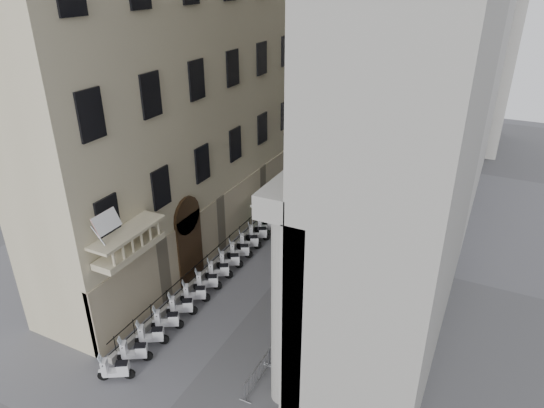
{
  "coord_description": "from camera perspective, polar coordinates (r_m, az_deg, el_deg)",
  "views": [
    {
      "loc": [
        10.8,
        -8.74,
        17.59
      ],
      "look_at": [
        -0.97,
        15.45,
        4.5
      ],
      "focal_mm": 32.0,
      "sensor_mm": 36.0,
      "label": 1
    }
  ],
  "objects": [
    {
      "name": "barrier_4",
      "position": [
        31.45,
        6.81,
        -8.28
      ],
      "size": [
        0.6,
        2.4,
        1.1
      ],
      "primitive_type": null,
      "color": "#9FA2A7",
      "rests_on": "ground"
    },
    {
      "name": "barrier_7",
      "position": [
        37.65,
        10.68,
        -2.4
      ],
      "size": [
        0.6,
        2.4,
        1.1
      ],
      "primitive_type": null,
      "color": "#9FA2A7",
      "rests_on": "ground"
    },
    {
      "name": "scooter_2",
      "position": [
        26.96,
        -13.82,
        -15.71
      ],
      "size": [
        1.49,
        1.19,
        1.5
      ],
      "primitive_type": null,
      "rotation": [
        0.0,
        0.0,
        2.1
      ],
      "color": "silver",
      "rests_on": "ground"
    },
    {
      "name": "barrier_6",
      "position": [
        35.53,
        9.55,
        -4.13
      ],
      "size": [
        0.6,
        2.4,
        1.1
      ],
      "primitive_type": null,
      "color": "#9FA2A7",
      "rests_on": "ground"
    },
    {
      "name": "scooter_7",
      "position": [
        31.08,
        -6.18,
        -8.7
      ],
      "size": [
        1.49,
        1.19,
        1.5
      ],
      "primitive_type": null,
      "rotation": [
        0.0,
        0.0,
        2.1
      ],
      "color": "silver",
      "rests_on": "ground"
    },
    {
      "name": "pedestrian_a",
      "position": [
        42.39,
        11.04,
        2.39
      ],
      "size": [
        0.81,
        0.62,
        1.99
      ],
      "primitive_type": "imported",
      "rotation": [
        0.0,
        0.0,
        3.35
      ],
      "color": "black",
      "rests_on": "ground"
    },
    {
      "name": "barrier_5",
      "position": [
        33.46,
        8.27,
        -6.08
      ],
      "size": [
        0.6,
        2.4,
        1.1
      ],
      "primitive_type": null,
      "color": "#9FA2A7",
      "rests_on": "ground"
    },
    {
      "name": "barrier_2",
      "position": [
        27.67,
        3.2,
        -13.57
      ],
      "size": [
        0.6,
        2.4,
        1.1
      ],
      "primitive_type": null,
      "color": "#9FA2A7",
      "rests_on": "ground"
    },
    {
      "name": "barrier_9",
      "position": [
        42.02,
        12.59,
        0.53
      ],
      "size": [
        0.6,
        2.4,
        1.1
      ],
      "primitive_type": null,
      "color": "#9FA2A7",
      "rests_on": "ground"
    },
    {
      "name": "scooter_0",
      "position": [
        25.6,
        -17.69,
        -19.01
      ],
      "size": [
        1.49,
        1.19,
        1.5
      ],
      "primitive_type": null,
      "rotation": [
        0.0,
        0.0,
        2.1
      ],
      "color": "silver",
      "rests_on": "ground"
    },
    {
      "name": "scooter_8",
      "position": [
        32.0,
        -4.93,
        -7.51
      ],
      "size": [
        1.49,
        1.19,
        1.5
      ],
      "primitive_type": null,
      "rotation": [
        0.0,
        0.0,
        2.1
      ],
      "color": "silver",
      "rests_on": "ground"
    },
    {
      "name": "iron_fence",
      "position": [
        35.39,
        -3.05,
        -3.9
      ],
      "size": [
        0.3,
        28.0,
        1.4
      ],
      "primitive_type": null,
      "color": "black",
      "rests_on": "ground"
    },
    {
      "name": "barrier_0",
      "position": [
        24.34,
        -1.72,
        -20.34
      ],
      "size": [
        0.6,
        2.4,
        1.1
      ],
      "primitive_type": null,
      "color": "#9FA2A7",
      "rests_on": "ground"
    },
    {
      "name": "info_kiosk",
      "position": [
        37.5,
        -0.53,
        -0.56
      ],
      "size": [
        0.38,
        0.83,
        1.7
      ],
      "rotation": [
        0.0,
        0.0,
        -0.17
      ],
      "color": "black",
      "rests_on": "ground"
    },
    {
      "name": "scooter_5",
      "position": [
        29.32,
        -8.93,
        -11.29
      ],
      "size": [
        1.49,
        1.19,
        1.5
      ],
      "primitive_type": null,
      "rotation": [
        0.0,
        0.0,
        2.1
      ],
      "color": "silver",
      "rests_on": "ground"
    },
    {
      "name": "scooter_11",
      "position": [
        34.93,
        -1.64,
        -4.3
      ],
      "size": [
        1.49,
        1.19,
        1.5
      ],
      "primitive_type": null,
      "rotation": [
        0.0,
        0.0,
        2.1
      ],
      "color": "silver",
      "rests_on": "ground"
    },
    {
      "name": "barrier_3",
      "position": [
        29.52,
        5.14,
        -10.76
      ],
      "size": [
        0.6,
        2.4,
        1.1
      ],
      "primitive_type": null,
      "color": "#9FA2A7",
      "rests_on": "ground"
    },
    {
      "name": "scooter_9",
      "position": [
        32.96,
        -3.77,
        -6.38
      ],
      "size": [
        1.49,
        1.19,
        1.5
      ],
      "primitive_type": null,
      "rotation": [
        0.0,
        0.0,
        2.1
      ],
      "color": "silver",
      "rests_on": "ground"
    },
    {
      "name": "scooter_12",
      "position": [
        35.95,
        -0.66,
        -3.35
      ],
      "size": [
        1.49,
        1.19,
        1.5
      ],
      "primitive_type": null,
      "rotation": [
        0.0,
        0.0,
        2.1
      ],
      "color": "silver",
      "rests_on": "ground"
    },
    {
      "name": "barrier_1",
      "position": [
        25.94,
        0.94,
        -16.75
      ],
      "size": [
        0.6,
        2.4,
        1.1
      ],
      "primitive_type": null,
      "color": "#9FA2A7",
      "rests_on": "ground"
    },
    {
      "name": "pedestrian_c",
      "position": [
        49.26,
        10.27,
        5.68
      ],
      "size": [
        0.99,
        0.79,
        1.75
      ],
      "primitive_type": "imported",
      "rotation": [
        0.0,
        0.0,
        3.45
      ],
      "color": "black",
      "rests_on": "ground"
    },
    {
      "name": "blue_awning",
      "position": [
        39.51,
        13.5,
        -1.27
      ],
      "size": [
        1.6,
        3.0,
        3.0
      ],
      "primitive_type": null,
      "color": "navy",
      "rests_on": "ground"
    },
    {
      "name": "scooter_4",
      "position": [
        28.49,
        -10.45,
        -12.69
      ],
      "size": [
        1.49,
        1.19,
        1.5
      ],
      "primitive_type": null,
      "rotation": [
        0.0,
        0.0,
        2.1
      ],
      "color": "silver",
      "rests_on": "ground"
    },
    {
      "name": "barrier_8",
      "position": [
        39.82,
        11.69,
        -0.85
      ],
      "size": [
        0.6,
        2.4,
        1.1
      ],
      "primitive_type": null,
      "color": "#9FA2A7",
      "rests_on": "ground"
    },
    {
      "name": "security_tent",
      "position": [
        35.01,
        0.81,
        0.93
      ],
      "size": [
        4.11,
        4.11,
        3.34
      ],
      "color": "silver",
      "rests_on": "ground"
    },
    {
      "name": "scooter_10",
      "position": [
        33.93,
        -2.67,
        -5.31
      ],
      "size": [
        1.49,
        1.19,
        1.5
      ],
      "primitive_type": null,
      "rotation": [
        0.0,
        0.0,
        2.1
      ],
      "color": "silver",
      "rests_on": "ground"
    },
    {
      "name": "pedestrian_b",
      "position": [
        47.25,
        14.81,
        4.48
      ],
      "size": [
        1.19,
        1.09,
        1.97
      ],
      "primitive_type": "imported",
      "rotation": [
        0.0,
        0.0,
        2.7
      ],
      "color": "black",
      "rests_on": "ground"
    },
    {
      "name": "scooter_6",
      "position": [
        30.19,
        -7.51,
        -9.96
      ],
      "size": [
        1.49,
        1.19,
        1.5
      ],
      "primitive_type": null,
      "rotation": [
        0.0,
        0.0,
        2.1
      ],
      "color": "silver",
      "rests_on": "ground"
    },
    {
      "name": "flag",
      "position": [
        26.78,
        -16.5,
        -16.43
      ],
      "size": [
        1.0,
        1.4,
        8.2
      ],
      "primitive_type": null,
      "color": "#9E0C11",
      "rests_on": "ground"
    },
    {
      "name": "scooter_13",
      "position": [
        36.99,
        0.25,
        -2.45
      ],
      "size": [
        1.49,
        1.19,
        1.5
      ],
      "primitive_type": null,
      "rotation": [
        0.0,
        0.0,
        2.1
      ],
      "color": "silver",
      "rests_on": "ground"
    },
    {
      "name": "scooter_1",
      "position": [
        26.26,
        -15.69,
        -17.33
      ],
      "size": [
        1.49,
        1.19,
        1.5
      ],
      "primitive_type": null,
      "rotation": [
        0.0,
        0.0,
        2.1
      ],
      "color": "silver",
      "rests_on": "ground"
    },
    {
      "name": "street_lamp",
      "position": [
        40.94,
        6.35,
        8.34
      ],
      "size": [
        2.81,
        0.96,
        8.86
      ],
      "rotation": [
        0.0,
        0.0,
        0.28
      ],
      "color": "gray",
      "rests_on": "ground"
    },
    {
      "name": "scooter_3",
      "position": [
        27.71,
        -12.08,
        -14.17
      ],
      "size": [
        1.49,
        1.19,
        1.5
      ],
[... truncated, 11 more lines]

